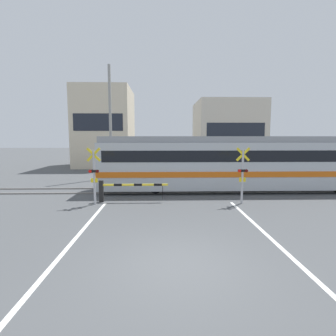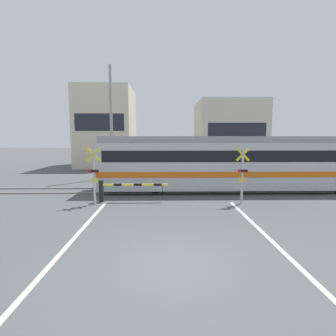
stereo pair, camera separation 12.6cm
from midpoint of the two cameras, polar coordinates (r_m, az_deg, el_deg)
The scene contains 14 objects.
ground_plane at distance 7.05m, azimuth 1.32°, elevation -20.61°, with size 160.00×160.00×0.00m, color #4C4F51.
rail_track_near at distance 15.35m, azimuth -0.33°, elevation -5.40°, with size 50.00×0.10×0.08m.
rail_track_far at distance 16.76m, azimuth -0.44°, elevation -4.38°, with size 50.00×0.10×0.08m.
road_stripe_left at distance 8.65m, azimuth -21.32°, elevation -15.73°, with size 0.14×10.50×0.01m.
road_stripe_right at distance 8.88m, azimuth 22.36°, elevation -15.18°, with size 0.14×10.50×0.01m.
commuter_train at distance 16.58m, azimuth 16.05°, elevation 1.29°, with size 17.43×2.69×3.31m.
crossing_barrier_near at distance 13.50m, azimuth -11.09°, elevation -4.33°, with size 3.46×0.20×1.09m.
crossing_barrier_far at distance 18.85m, azimuth 7.23°, elevation -1.18°, with size 3.46×0.20×1.09m.
crossing_signal_left at distance 13.08m, azimuth -16.05°, elevation -1.17°, with size 0.68×0.15×2.77m.
crossing_signal_right at distance 13.26m, azimuth 15.64°, elevation -1.05°, with size 0.68×0.15×2.77m.
pedestrian at distance 22.10m, azimuth 1.30°, elevation 0.85°, with size 0.38×0.23×1.76m.
building_left_of_street at distance 31.26m, azimuth -13.54°, elevation 8.49°, with size 5.96×7.25×8.73m.
building_right_of_street at distance 31.53m, azimuth 12.58°, elevation 7.23°, with size 7.17×7.25×7.34m.
utility_pole_streetside at distance 21.37m, azimuth -12.60°, elevation 9.63°, with size 0.22×0.22×8.84m.
Camera 1 is at (-0.39, -6.27, 3.22)m, focal length 28.00 mm.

